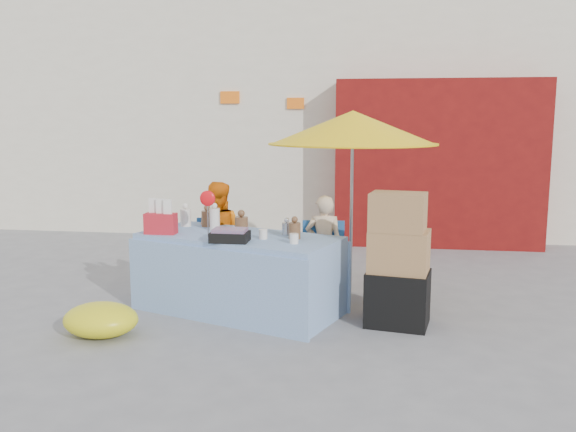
% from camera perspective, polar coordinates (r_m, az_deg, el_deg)
% --- Properties ---
extents(ground, '(80.00, 80.00, 0.00)m').
position_cam_1_polar(ground, '(6.05, -4.05, -10.22)').
color(ground, slate).
rests_on(ground, ground).
extents(backdrop, '(14.00, 8.00, 7.80)m').
position_cam_1_polar(backdrop, '(13.16, 5.24, 13.86)').
color(backdrop, silver).
rests_on(backdrop, ground).
extents(market_table, '(2.32, 1.65, 1.28)m').
position_cam_1_polar(market_table, '(6.40, -4.65, -5.26)').
color(market_table, '#88A9DA').
rests_on(market_table, ground).
extents(chair_left, '(0.50, 0.49, 0.85)m').
position_cam_1_polar(chair_left, '(7.09, -6.91, -5.20)').
color(chair_left, '#215499').
rests_on(chair_left, ground).
extents(chair_right, '(0.50, 0.49, 0.85)m').
position_cam_1_polar(chair_right, '(6.88, 3.24, -5.60)').
color(chair_right, '#215499').
rests_on(chair_right, ground).
extents(vendor_orange, '(0.65, 0.52, 1.29)m').
position_cam_1_polar(vendor_orange, '(7.14, -6.68, -1.93)').
color(vendor_orange, orange).
rests_on(vendor_orange, ground).
extents(vendor_beige, '(0.43, 0.30, 1.15)m').
position_cam_1_polar(vendor_beige, '(6.94, 3.37, -2.76)').
color(vendor_beige, beige).
rests_on(vendor_beige, ground).
extents(umbrella, '(1.90, 1.90, 2.09)m').
position_cam_1_polar(umbrella, '(6.92, 6.08, 8.15)').
color(umbrella, gray).
rests_on(umbrella, ground).
extents(box_stack, '(0.66, 0.58, 1.31)m').
position_cam_1_polar(box_stack, '(6.00, 10.27, -4.52)').
color(box_stack, black).
rests_on(box_stack, ground).
extents(tarp_bundle, '(0.75, 0.62, 0.32)m').
position_cam_1_polar(tarp_bundle, '(5.98, -17.11, -9.26)').
color(tarp_bundle, yellow).
rests_on(tarp_bundle, ground).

